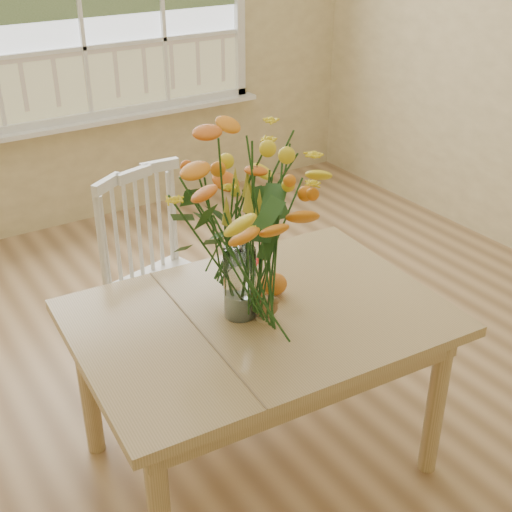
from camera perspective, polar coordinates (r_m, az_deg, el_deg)
floor at (r=3.19m, az=2.51°, el=-10.94°), size 4.00×4.50×0.01m
wall_back at (r=4.55m, az=-14.61°, el=18.97°), size 4.00×0.02×2.70m
dining_table at (r=2.48m, az=0.25°, el=-6.55°), size 1.34×1.00×0.69m
windsor_chair at (r=3.04m, az=-8.33°, el=-1.12°), size 0.54×0.52×0.96m
flower_vase at (r=2.24m, az=-1.44°, el=3.38°), size 0.54×0.54×0.64m
pumpkin at (r=2.52m, az=1.46°, el=-2.42°), size 0.10×0.10×0.08m
turkey_figurine at (r=2.38m, az=0.80°, el=-4.31°), size 0.11×0.10×0.11m
dark_gourd at (r=2.67m, az=-0.96°, el=-0.55°), size 0.13×0.09×0.08m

